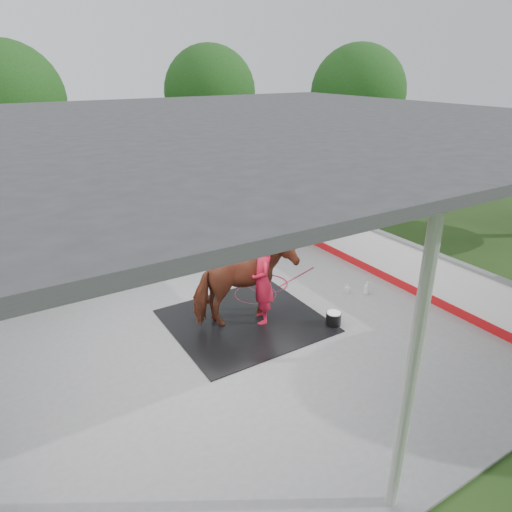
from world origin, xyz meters
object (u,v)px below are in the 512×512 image
dasher_board (381,256)px  wash_bucket (333,319)px  horse (245,283)px  handler (263,281)px

dasher_board → wash_bucket: dasher_board is taller
horse → handler: 0.36m
horse → wash_bucket: horse is taller
horse → handler: (0.32, -0.16, 0.03)m
handler → wash_bucket: (1.13, -0.90, -0.77)m
horse → wash_bucket: (1.45, -1.06, -0.74)m
handler → wash_bucket: handler is taller
dasher_board → handler: bearing=-175.3°
dasher_board → horse: bearing=-178.0°
dasher_board → handler: handler is taller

